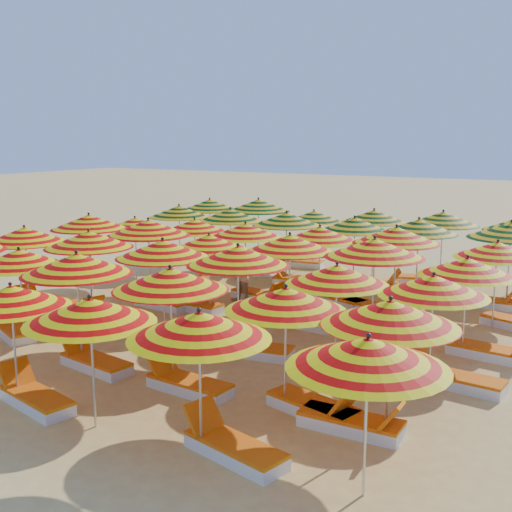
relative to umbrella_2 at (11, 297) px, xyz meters
name	(u,v)px	position (x,y,z in m)	size (l,w,h in m)	color
ground	(247,318)	(0.91, 6.64, -1.94)	(120.00, 120.00, 0.00)	#E2C464
umbrella_2	(11,297)	(0.00, 0.00, 0.00)	(2.74, 2.74, 2.21)	silver
umbrella_3	(90,311)	(2.02, -0.12, 0.05)	(2.55, 2.55, 2.26)	silver
umbrella_4	(199,326)	(4.04, 0.03, 0.07)	(2.37, 2.37, 2.28)	silver
umbrella_5	(368,353)	(6.60, 0.13, 0.06)	(2.71, 2.71, 2.27)	silver
umbrella_7	(19,258)	(-2.61, 2.38, 0.05)	(2.49, 2.49, 2.27)	silver
umbrella_8	(77,264)	(-0.40, 1.99, 0.20)	(2.36, 2.36, 2.44)	silver
umbrella_9	(170,279)	(1.96, 2.05, 0.13)	(2.90, 2.90, 2.36)	silver
umbrella_10	(286,299)	(4.39, 2.11, 0.04)	(2.38, 2.38, 2.26)	silver
umbrella_11	(390,313)	(6.29, 1.97, 0.10)	(2.80, 2.80, 2.32)	silver
umbrella_12	(25,235)	(-4.77, 4.39, 0.15)	(2.51, 2.51, 2.38)	silver
umbrella_13	(89,240)	(-2.55, 4.54, 0.19)	(2.87, 2.87, 2.42)	silver
umbrella_14	(163,249)	(-0.09, 4.45, 0.17)	(2.96, 2.96, 2.40)	silver
umbrella_15	(238,256)	(2.01, 4.44, 0.20)	(2.83, 2.83, 2.44)	silver
umbrella_16	(337,275)	(4.37, 4.41, 0.04)	(2.13, 2.13, 2.25)	silver
umbrella_17	(433,286)	(6.30, 4.50, 0.02)	(2.45, 2.45, 2.23)	silver
umbrella_18	(89,222)	(-4.80, 6.85, 0.23)	(3.06, 3.06, 2.46)	silver
umbrella_19	(148,228)	(-2.25, 6.56, 0.26)	(2.61, 2.61, 2.51)	silver
umbrella_20	(209,242)	(-0.22, 6.60, 0.02)	(2.36, 2.36, 2.23)	silver
umbrella_21	(290,243)	(2.16, 6.66, 0.17)	(2.87, 2.87, 2.41)	silver
umbrella_22	(375,248)	(4.35, 6.68, 0.24)	(2.67, 2.67, 2.48)	silver
umbrella_23	(467,267)	(6.47, 6.63, 0.02)	(2.53, 2.53, 2.23)	silver
umbrella_24	(135,224)	(-4.59, 8.73, -0.03)	(2.66, 2.66, 2.17)	silver
umbrella_25	(195,226)	(-2.33, 8.91, 0.04)	(2.60, 2.60, 2.25)	silver
umbrella_26	(245,230)	(-0.33, 8.66, 0.07)	(2.17, 2.17, 2.28)	silver
umbrella_27	(320,234)	(1.92, 8.99, 0.08)	(2.72, 2.72, 2.30)	silver
umbrella_28	(396,235)	(4.14, 8.97, 0.22)	(2.91, 2.91, 2.46)	silver
umbrella_29	(497,250)	(6.68, 9.04, 0.04)	(2.68, 2.68, 2.25)	silver
umbrella_30	(179,211)	(-4.64, 11.20, 0.12)	(2.78, 2.78, 2.34)	silver
umbrella_31	(230,215)	(-2.41, 11.13, 0.13)	(2.77, 2.77, 2.36)	silver
umbrella_32	(287,219)	(-0.14, 10.96, 0.16)	(2.80, 2.80, 2.38)	silver
umbrella_33	(355,224)	(2.13, 11.14, 0.12)	(2.60, 2.60, 2.34)	silver
umbrella_34	(419,227)	(4.13, 11.09, 0.19)	(2.56, 2.56, 2.43)	silver
umbrella_35	(511,230)	(6.68, 11.13, 0.26)	(2.70, 2.70, 2.51)	silver
umbrella_36	(210,205)	(-4.76, 13.36, 0.15)	(2.94, 2.94, 2.38)	silver
umbrella_37	(258,205)	(-2.48, 13.21, 0.27)	(2.51, 2.51, 2.51)	silver
umbrella_38	(314,216)	(-0.34, 13.50, -0.04)	(2.63, 2.63, 2.17)	silver
umbrella_39	(374,216)	(1.95, 13.38, 0.12)	(2.28, 2.28, 2.35)	silver
umbrella_40	(443,219)	(4.31, 13.21, 0.21)	(2.93, 2.93, 2.44)	silver
lounger_1	(35,398)	(0.50, -0.05, -1.79)	(1.82, 0.96, 0.69)	white
lounger_2	(233,448)	(4.54, 0.15, -1.79)	(1.82, 0.98, 0.69)	white
lounger_3	(13,330)	(-3.21, 2.55, -1.79)	(1.82, 1.22, 0.69)	white
lounger_4	(95,362)	(0.11, 1.86, -1.79)	(1.80, 0.86, 0.69)	white
lounger_5	(188,384)	(2.46, 1.86, -1.79)	(1.77, 0.72, 0.69)	white
lounger_6	(315,407)	(4.99, 2.10, -1.79)	(1.82, 1.00, 0.69)	white
lounger_7	(354,423)	(5.79, 1.85, -1.79)	(1.74, 0.60, 0.69)	white
lounger_8	(36,308)	(-4.27, 4.18, -1.79)	(1.83, 1.14, 0.69)	white
lounger_9	(81,310)	(-3.06, 4.65, -1.79)	(1.83, 1.12, 0.69)	white
lounger_10	(252,349)	(2.51, 4.20, -1.79)	(1.80, 0.84, 0.69)	white
lounger_11	(456,380)	(6.80, 4.60, -1.79)	(1.78, 0.75, 0.69)	white
lounger_12	(161,302)	(-1.75, 6.39, -1.79)	(1.79, 0.78, 0.69)	white
lounger_13	(192,305)	(-0.82, 6.61, -1.79)	(1.77, 0.69, 0.69)	white
lounger_14	(308,322)	(2.66, 6.70, -1.79)	(1.78, 0.72, 0.69)	white
lounger_15	(490,352)	(7.07, 6.61, -1.79)	(1.79, 0.79, 0.69)	white
lounger_16	(184,280)	(-2.84, 8.96, -1.79)	(1.83, 1.15, 0.69)	white
lounger_17	(260,295)	(0.27, 8.46, -1.79)	(1.82, 0.95, 0.69)	white
lounger_18	(338,299)	(2.43, 9.19, -1.79)	(1.82, 1.18, 0.69)	white
lounger_19	(373,308)	(3.64, 8.79, -1.79)	(1.82, 1.19, 0.69)	white
lounger_21	(245,271)	(-1.90, 11.25, -1.79)	(1.83, 1.14, 0.69)	white
lounger_22	(299,280)	(0.36, 10.87, -1.79)	(1.82, 0.97, 0.69)	white
lounger_23	(373,286)	(2.72, 11.32, -1.79)	(1.82, 1.22, 0.69)	white
lounger_24	(486,302)	(6.18, 10.99, -1.79)	(1.76, 0.67, 0.69)	white
lounger_25	(200,253)	(-5.26, 13.33, -1.79)	(1.76, 0.68, 0.69)	white
lounger_26	(299,262)	(-0.94, 13.51, -1.79)	(1.80, 0.81, 0.69)	white
lounger_27	(423,279)	(3.81, 13.01, -1.79)	(1.82, 1.17, 0.69)	white
beachgoer_b	(241,276)	(-0.05, 7.95, -1.16)	(0.76, 0.60, 1.57)	tan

